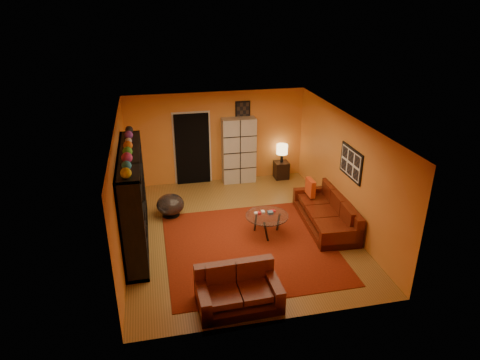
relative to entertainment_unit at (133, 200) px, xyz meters
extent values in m
plane|color=brown|center=(2.27, 0.00, -1.05)|extent=(6.00, 6.00, 0.00)
plane|color=white|center=(2.27, 0.00, 1.55)|extent=(6.00, 6.00, 0.00)
plane|color=orange|center=(2.27, 3.00, 0.25)|extent=(6.00, 0.00, 6.00)
plane|color=orange|center=(2.27, -3.00, 0.25)|extent=(6.00, 0.00, 6.00)
plane|color=orange|center=(-0.23, 0.00, 0.25)|extent=(0.00, 6.00, 6.00)
plane|color=orange|center=(4.78, 0.00, 0.25)|extent=(0.00, 6.00, 6.00)
cube|color=#61180B|center=(2.38, -0.70, -1.04)|extent=(3.60, 3.60, 0.01)
cube|color=black|center=(1.57, 2.96, -0.03)|extent=(0.95, 0.10, 2.04)
cube|color=black|center=(4.75, -0.30, 0.55)|extent=(0.03, 1.00, 0.70)
cube|color=black|center=(3.02, 2.98, 1.00)|extent=(0.42, 0.03, 0.52)
cube|color=black|center=(0.00, 0.00, 0.00)|extent=(0.45, 3.00, 2.10)
imported|color=black|center=(0.05, -0.09, -0.04)|extent=(1.02, 0.13, 0.59)
cube|color=#4C140A|center=(4.32, -0.12, -0.89)|extent=(1.08, 2.35, 0.32)
cube|color=#4C140A|center=(4.70, -0.15, -0.62)|extent=(0.33, 2.30, 0.85)
cube|color=#4C140A|center=(4.26, -1.18, -0.74)|extent=(0.95, 0.24, 0.62)
cube|color=#4C140A|center=(4.39, 0.93, -0.74)|extent=(0.95, 0.24, 0.62)
cube|color=#4C140A|center=(4.24, -0.76, -0.58)|extent=(0.76, 0.67, 0.12)
cube|color=#4C140A|center=(4.29, -0.12, -0.58)|extent=(0.76, 0.67, 0.12)
cube|color=#4C140A|center=(4.33, 0.52, -0.58)|extent=(0.76, 0.67, 0.12)
cube|color=#4C140A|center=(1.74, -2.50, -0.89)|extent=(1.46, 0.90, 0.32)
cube|color=#4C140A|center=(1.73, -2.16, -0.62)|extent=(1.45, 0.22, 0.85)
cube|color=#4C140A|center=(2.37, -2.48, -0.74)|extent=(0.20, 0.87, 0.62)
cube|color=#4C140A|center=(1.11, -2.52, -0.74)|extent=(0.20, 0.87, 0.62)
cube|color=#4C140A|center=(2.01, -2.53, -0.58)|extent=(0.54, 0.66, 0.12)
cube|color=#4C140A|center=(1.47, -2.55, -0.58)|extent=(0.54, 0.66, 0.12)
cube|color=#D64517|center=(4.22, 0.64, -0.42)|extent=(0.12, 0.42, 0.42)
cylinder|color=silver|center=(2.86, -0.27, -0.57)|extent=(0.96, 0.96, 0.02)
cylinder|color=black|center=(3.15, -0.21, -0.81)|extent=(0.05, 0.05, 0.46)
cylinder|color=black|center=(2.66, -0.05, -0.81)|extent=(0.05, 0.05, 0.46)
cylinder|color=black|center=(2.77, -0.56, -0.81)|extent=(0.05, 0.05, 0.46)
cube|color=#B8B5AA|center=(2.87, 2.80, -0.11)|extent=(0.95, 0.43, 1.88)
cylinder|color=black|center=(0.79, 1.08, -1.03)|extent=(0.44, 0.44, 0.03)
cylinder|color=black|center=(0.79, 1.08, -0.95)|extent=(0.06, 0.06, 0.15)
ellipsoid|color=#3C3536|center=(0.79, 1.08, -0.75)|extent=(0.68, 0.68, 0.51)
cube|color=black|center=(4.14, 2.75, -0.80)|extent=(0.40, 0.40, 0.50)
cylinder|color=black|center=(4.14, 2.75, -0.42)|extent=(0.08, 0.08, 0.26)
cylinder|color=#FFDD8C|center=(4.14, 2.75, -0.15)|extent=(0.32, 0.32, 0.28)
camera|label=1|loc=(0.50, -8.37, 4.03)|focal=32.00mm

